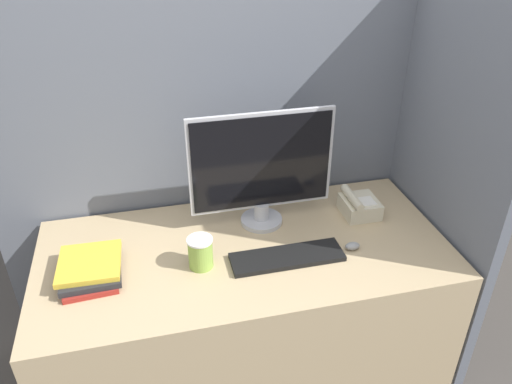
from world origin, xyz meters
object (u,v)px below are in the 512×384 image
monitor (262,170)px  coffee_cup (201,253)px  book_stack (90,268)px  desk_telephone (359,206)px  mouse (352,246)px  keyboard (287,257)px

monitor → coffee_cup: bearing=-141.5°
book_stack → desk_telephone: bearing=7.6°
mouse → book_stack: (-1.01, 0.08, 0.02)m
monitor → mouse: 0.48m
keyboard → coffee_cup: 0.34m
keyboard → monitor: bearing=97.2°
keyboard → coffee_cup: (-0.33, 0.04, 0.05)m
desk_telephone → book_stack: bearing=-172.4°
coffee_cup → book_stack: bearing=174.0°
monitor → coffee_cup: size_ratio=4.76×
keyboard → book_stack: book_stack is taller
book_stack → desk_telephone: desk_telephone is taller
monitor → book_stack: bearing=-164.7°
keyboard → desk_telephone: bearing=30.3°
mouse → keyboard: bearing=180.0°
mouse → book_stack: size_ratio=0.21×
monitor → desk_telephone: bearing=-5.4°
mouse → book_stack: 1.02m
monitor → mouse: size_ratio=10.09×
book_stack → desk_telephone: 1.15m
book_stack → coffee_cup: bearing=-6.0°
monitor → coffee_cup: monitor is taller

